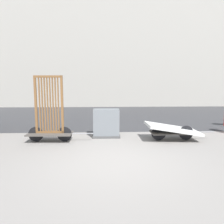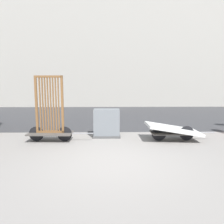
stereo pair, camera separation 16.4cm
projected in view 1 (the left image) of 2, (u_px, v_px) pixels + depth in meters
ground_plane at (115, 161)px, 5.39m from camera, size 60.00×60.00×0.00m
road_strip at (108, 115)px, 13.09m from camera, size 56.00×9.13×0.01m
building_facade at (106, 53)px, 18.99m from camera, size 48.00×4.00×9.07m
bike_cart_with_bedframe at (50, 120)px, 7.11m from camera, size 2.16×0.71×2.16m
bike_cart_with_mattress at (173, 130)px, 7.33m from camera, size 2.31×1.02×0.59m
utility_cabinet at (106, 124)px, 7.76m from camera, size 0.97×0.54×1.00m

